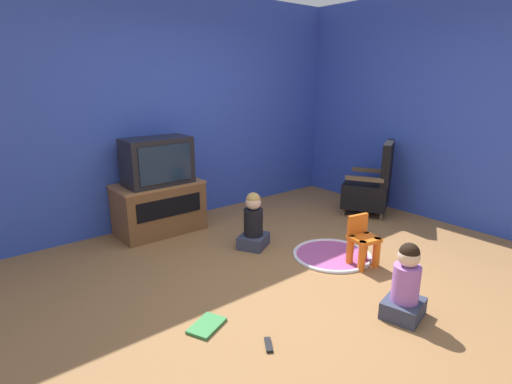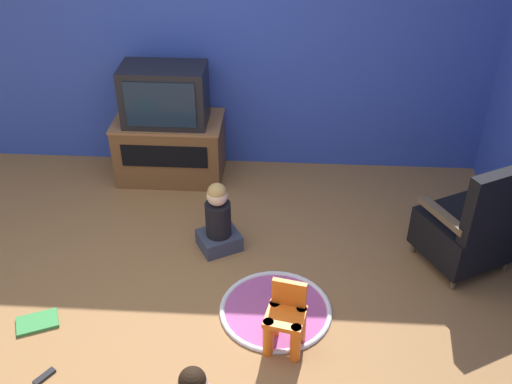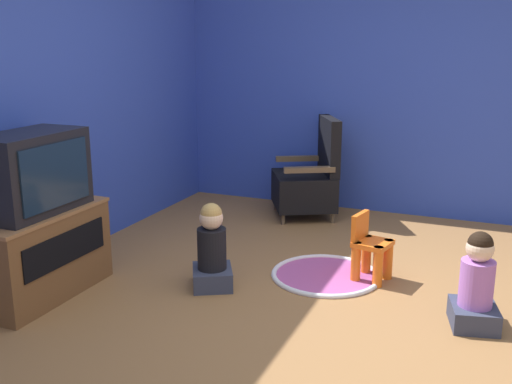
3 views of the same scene
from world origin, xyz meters
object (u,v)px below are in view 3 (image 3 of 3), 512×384
object	(u,v)px
television	(31,173)
yellow_kid_chair	(370,251)
tv_cabinet	(34,251)
child_watching_left	(212,251)
child_watching_center	(476,286)
black_armchair	(309,180)

from	to	relation	value
television	yellow_kid_chair	distance (m)	2.40
tv_cabinet	child_watching_left	world-z (taller)	child_watching_left
tv_cabinet	child_watching_center	xyz separation A→B (m)	(0.64, -2.81, -0.05)
yellow_kid_chair	child_watching_center	world-z (taller)	child_watching_center
child_watching_center	child_watching_left	bearing A→B (deg)	79.26
black_armchair	yellow_kid_chair	xyz separation A→B (m)	(-1.38, -0.90, -0.14)
black_armchair	yellow_kid_chair	distance (m)	1.65
television	black_armchair	xyz separation A→B (m)	(2.50, -1.12, -0.50)
yellow_kid_chair	child_watching_center	size ratio (longest dim) A/B	0.81
black_armchair	child_watching_left	xyz separation A→B (m)	(-1.93, 0.10, -0.10)
child_watching_left	television	bearing A→B (deg)	90.12
tv_cabinet	child_watching_center	size ratio (longest dim) A/B	1.64
television	black_armchair	distance (m)	2.79
yellow_kid_chair	tv_cabinet	bearing A→B (deg)	130.48
tv_cabinet	television	distance (m)	0.55
child_watching_left	child_watching_center	size ratio (longest dim) A/B	1.01
tv_cabinet	child_watching_left	distance (m)	1.21
tv_cabinet	black_armchair	world-z (taller)	black_armchair
television	child_watching_center	bearing A→B (deg)	-76.90
yellow_kid_chair	child_watching_left	xyz separation A→B (m)	(-0.55, 1.00, 0.05)
black_armchair	child_watching_center	world-z (taller)	black_armchair
child_watching_left	child_watching_center	bearing A→B (deg)	-116.81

